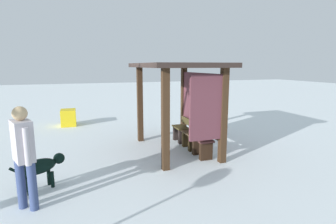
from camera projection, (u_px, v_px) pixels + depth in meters
name	position (u px, v px, depth m)	size (l,w,h in m)	color
ground_plane	(176.00, 150.00, 7.51)	(60.00, 60.00, 0.00)	white
bus_shelter	(184.00, 84.00, 7.15)	(3.06, 2.02, 2.43)	#382517
bench_left_inside	(181.00, 132.00, 8.30)	(0.65, 0.37, 0.76)	#42391E
bench_center_inside	(191.00, 138.00, 7.60)	(0.65, 0.35, 0.76)	#4D3C27
bench_right_inside	(203.00, 145.00, 6.89)	(0.65, 0.39, 0.78)	#512C2C
person_walking	(23.00, 150.00, 4.26)	(0.62, 0.40, 1.74)	#B3ACB4
dog	(41.00, 167.00, 5.09)	(0.58, 0.92, 0.63)	black
grit_bin	(68.00, 118.00, 10.51)	(0.70, 0.56, 0.64)	yellow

